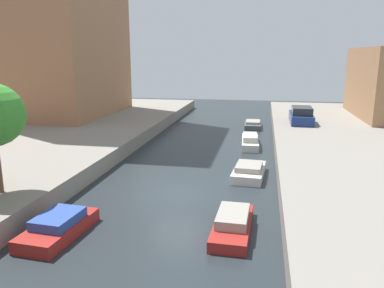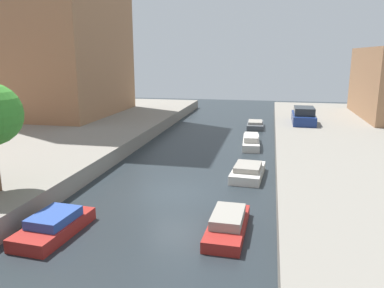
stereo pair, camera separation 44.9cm
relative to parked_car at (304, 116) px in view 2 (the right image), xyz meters
name	(u,v)px [view 2 (the right image)]	position (x,y,z in m)	size (l,w,h in m)	color
ground_plane	(175,193)	(-7.41, -16.71, -1.60)	(84.00, 84.00, 0.00)	#232B30
parked_car	(304,116)	(0.00, 0.00, 0.00)	(1.96, 4.76, 1.43)	navy
moored_boat_left_2	(54,226)	(-10.91, -22.02, -1.24)	(1.85, 3.63, 0.87)	maroon
moored_boat_right_2	(228,224)	(-4.32, -20.45, -1.26)	(1.50, 3.86, 0.82)	maroon
moored_boat_right_3	(248,171)	(-3.98, -13.29, -1.26)	(1.90, 3.67, 0.80)	beige
moored_boat_right_4	(251,141)	(-4.22, -5.63, -1.21)	(1.45, 4.57, 0.94)	beige
moored_boat_right_5	(255,125)	(-4.24, 2.19, -1.30)	(1.62, 3.73, 0.69)	#4C5156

